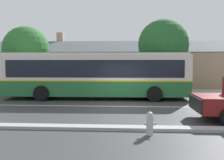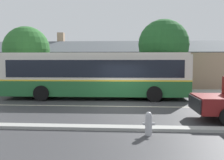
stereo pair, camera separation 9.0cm
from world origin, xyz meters
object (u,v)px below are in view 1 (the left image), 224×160
object	(u,v)px
transit_bus	(96,74)
street_tree_secondary	(26,51)
fire_hydrant	(150,123)
bench_down_street	(42,86)
street_tree_primary	(162,46)

from	to	relation	value
transit_bus	street_tree_secondary	xyz separation A→B (m)	(-6.46, 3.84, 1.71)
street_tree_secondary	fire_hydrant	bearing A→B (deg)	-52.35
transit_bus	fire_hydrant	distance (m)	8.89
transit_bus	bench_down_street	bearing A→B (deg)	153.14
street_tree_primary	transit_bus	bearing A→B (deg)	-142.09
bench_down_street	fire_hydrant	world-z (taller)	bench_down_street
fire_hydrant	bench_down_street	bearing A→B (deg)	125.30
bench_down_street	street_tree_secondary	world-z (taller)	street_tree_secondary
street_tree_secondary	fire_hydrant	distance (m)	15.62
street_tree_secondary	bench_down_street	bearing A→B (deg)	-39.28
transit_bus	street_tree_primary	world-z (taller)	street_tree_primary
transit_bus	street_tree_primary	bearing A→B (deg)	37.91
bench_down_street	street_tree_primary	size ratio (longest dim) A/B	0.31
bench_down_street	street_tree_primary	world-z (taller)	street_tree_primary
transit_bus	fire_hydrant	bearing A→B (deg)	-70.68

